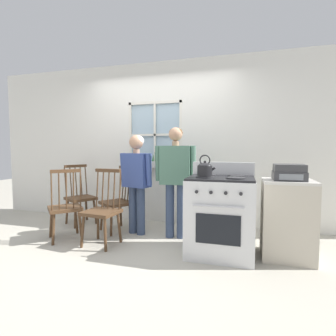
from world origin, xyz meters
TOP-DOWN VIEW (x-y plane):
  - ground_plane at (0.00, 0.00)m, footprint 16.00×16.00m
  - wall_back at (0.00, 1.40)m, footprint 6.40×0.16m
  - chair_by_window at (-0.49, 0.71)m, footprint 0.58×0.57m
  - chair_near_wall at (-0.99, 0.16)m, footprint 0.58×0.58m
  - chair_center_cluster at (-1.26, 0.88)m, footprint 0.56×0.57m
  - chair_near_stove at (-0.41, 0.13)m, footprint 0.46×0.44m
  - person_elderly_left at (-0.15, 0.66)m, footprint 0.55×0.31m
  - person_teen_center at (0.44, 0.66)m, footprint 0.58×0.24m
  - stove at (1.10, 0.23)m, footprint 0.76×0.68m
  - kettle at (0.93, 0.10)m, footprint 0.21×0.17m
  - potted_plant at (-0.10, 1.31)m, footprint 0.16×0.16m
  - handbag at (-0.35, 0.90)m, footprint 0.25×0.25m
  - side_counter at (1.84, 0.34)m, footprint 0.55×0.50m
  - stereo at (1.84, 0.32)m, footprint 0.34×0.29m

SIDE VIEW (x-z plane):
  - ground_plane at x=0.00m, z-range 0.00..0.00m
  - chair_by_window at x=-0.49m, z-range -0.05..0.93m
  - chair_near_wall at x=-0.99m, z-range -0.05..0.93m
  - chair_center_cluster at x=-1.26m, z-range -0.05..0.93m
  - chair_near_stove at x=-0.41m, z-range -0.05..0.93m
  - side_counter at x=1.84m, z-range 0.00..0.90m
  - stove at x=1.10m, z-range -0.07..1.01m
  - handbag at x=-0.35m, z-range 0.66..0.97m
  - person_elderly_left at x=-0.15m, z-range 0.15..1.61m
  - person_teen_center at x=0.44m, z-range 0.16..1.70m
  - stereo at x=1.84m, z-range 0.90..1.08m
  - potted_plant at x=-0.10m, z-range 0.86..1.15m
  - kettle at x=0.93m, z-range 0.90..1.15m
  - wall_back at x=0.00m, z-range -0.01..2.69m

